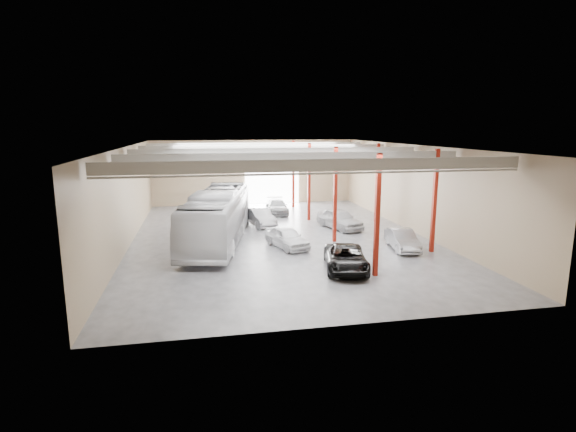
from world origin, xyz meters
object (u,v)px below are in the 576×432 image
object	(u,v)px
car_right_near	(402,240)
coach_bus	(217,217)
car_row_b	(260,217)
car_right_far	(340,219)
car_row_a	(287,237)
car_row_c	(277,207)
black_sedan	(346,258)

from	to	relation	value
car_right_near	coach_bus	bearing A→B (deg)	169.07
car_row_b	car_right_near	size ratio (longest dim) A/B	1.06
car_right_near	car_right_far	distance (m)	7.49
car_row_a	car_row_c	distance (m)	12.79
car_row_a	coach_bus	bearing A→B (deg)	136.80
coach_bus	car_row_c	distance (m)	12.24
coach_bus	car_right_far	distance (m)	10.67
car_row_a	car_right_far	bearing A→B (deg)	24.74
car_row_c	coach_bus	bearing A→B (deg)	-117.70
coach_bus	car_row_b	world-z (taller)	coach_bus
car_row_b	car_row_c	bearing A→B (deg)	52.53
car_row_b	car_row_c	world-z (taller)	car_row_b
black_sedan	car_row_a	world-z (taller)	car_row_a
black_sedan	car_right_far	size ratio (longest dim) A/B	1.06
coach_bus	car_right_near	xyz separation A→B (m)	(12.50, -4.29, -1.24)
car_row_a	car_row_c	bearing A→B (deg)	65.39
car_right_far	car_row_b	bearing A→B (deg)	141.46
car_row_b	car_row_c	xyz separation A→B (m)	(2.40, 5.20, -0.06)
car_right_near	car_right_far	size ratio (longest dim) A/B	0.87
car_row_b	car_right_near	xyz separation A→B (m)	(8.69, -9.56, -0.04)
coach_bus	car_row_c	size ratio (longest dim) A/B	2.95
car_row_c	black_sedan	bearing A→B (deg)	-83.93
car_row_a	car_row_c	xyz separation A→B (m)	(1.49, 12.70, -0.05)
car_right_far	coach_bus	bearing A→B (deg)	177.72
black_sedan	car_right_near	size ratio (longest dim) A/B	1.21
car_row_a	car_row_c	size ratio (longest dim) A/B	0.91
coach_bus	car_right_far	size ratio (longest dim) A/B	2.87
car_row_b	car_right_near	bearing A→B (deg)	-60.42
black_sedan	car_right_far	distance (m)	11.17
car_row_c	car_right_near	bearing A→B (deg)	-63.93
black_sedan	car_row_c	size ratio (longest dim) A/B	1.09
car_row_a	car_right_far	size ratio (longest dim) A/B	0.89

